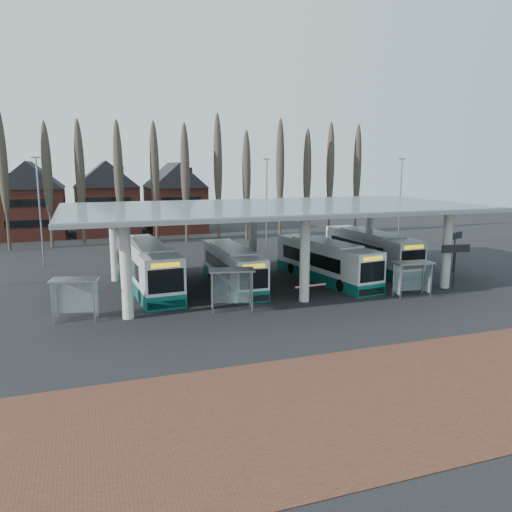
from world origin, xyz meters
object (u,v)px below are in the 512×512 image
object	(u,v)px
bus_1	(232,267)
bus_3	(370,251)
shelter_1	(231,280)
shelter_0	(75,290)
bus_2	(325,262)
shelter_2	(412,271)
bus_0	(148,267)

from	to	relation	value
bus_1	bus_3	size ratio (longest dim) A/B	0.89
bus_3	shelter_1	xyz separation A→B (m)	(-15.90, -8.73, 0.38)
shelter_0	bus_2	bearing A→B (deg)	25.91
bus_1	bus_3	world-z (taller)	bus_3
shelter_0	shelter_1	distance (m)	9.68
bus_1	shelter_1	distance (m)	6.87
bus_3	shelter_1	bearing A→B (deg)	-152.05
shelter_1	shelter_2	size ratio (longest dim) A/B	1.11
bus_2	bus_1	bearing A→B (deg)	166.92
bus_1	shelter_2	size ratio (longest dim) A/B	3.82
shelter_1	shelter_2	bearing A→B (deg)	8.09
shelter_0	shelter_2	size ratio (longest dim) A/B	1.05
bus_3	bus_2	bearing A→B (deg)	-155.18
bus_3	shelter_2	size ratio (longest dim) A/B	4.28
shelter_1	bus_1	bearing A→B (deg)	85.36
bus_0	shelter_2	xyz separation A→B (m)	(17.70, -8.72, 0.20)
shelter_0	bus_3	bearing A→B (deg)	28.98
shelter_0	shelter_2	distance (m)	22.97
bus_2	shelter_1	world-z (taller)	bus_2
bus_3	shelter_1	distance (m)	18.14
bus_1	shelter_2	world-z (taller)	bus_1
bus_2	shelter_2	bearing A→B (deg)	-70.49
bus_2	shelter_1	xyz separation A→B (m)	(-9.78, -5.79, 0.46)
bus_1	shelter_1	size ratio (longest dim) A/B	3.45
bus_3	shelter_2	world-z (taller)	bus_3
bus_0	shelter_1	world-z (taller)	bus_0
bus_0	shelter_0	size ratio (longest dim) A/B	4.25
bus_0	bus_3	bearing A→B (deg)	-0.52
bus_2	bus_3	distance (m)	6.79
shelter_0	shelter_1	xyz separation A→B (m)	(9.61, -1.13, 0.11)
bus_1	shelter_2	xyz separation A→B (m)	(11.24, -7.57, 0.42)
bus_1	bus_3	xyz separation A→B (m)	(13.88, 2.19, 0.18)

